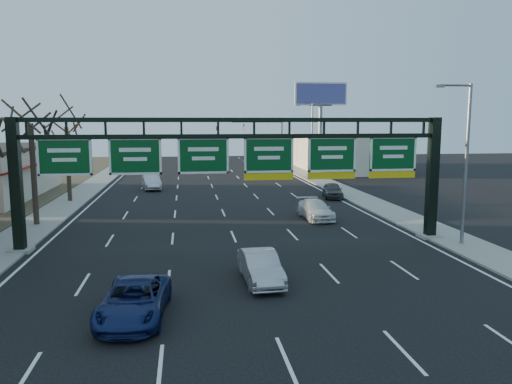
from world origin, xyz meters
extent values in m
plane|color=black|center=(0.00, 0.00, 0.00)|extent=(160.00, 160.00, 0.00)
cube|color=gray|center=(-12.80, 20.00, 0.06)|extent=(3.00, 120.00, 0.12)
cube|color=gray|center=(12.80, 20.00, 0.06)|extent=(3.00, 120.00, 0.12)
cube|color=white|center=(0.00, 20.00, 0.01)|extent=(21.60, 120.00, 0.01)
cube|color=black|center=(-11.70, 8.00, 3.60)|extent=(0.55, 0.55, 7.20)
cube|color=gray|center=(-11.70, 8.00, 0.10)|extent=(1.20, 1.20, 0.20)
cube|color=black|center=(11.70, 8.00, 3.60)|extent=(0.55, 0.55, 7.20)
cube|color=gray|center=(11.70, 8.00, 0.10)|extent=(1.20, 1.20, 0.20)
cube|color=black|center=(0.00, 8.00, 7.05)|extent=(23.40, 0.25, 0.25)
cube|color=black|center=(0.00, 8.00, 6.15)|extent=(23.40, 0.25, 0.25)
cube|color=#044119|center=(-9.17, 8.00, 5.10)|extent=(2.80, 0.10, 2.00)
cube|color=#044119|center=(-5.50, 8.00, 5.10)|extent=(2.80, 0.10, 2.00)
cube|color=#044119|center=(-1.83, 8.00, 5.10)|extent=(2.80, 0.10, 2.00)
cube|color=#044119|center=(1.83, 8.00, 5.10)|extent=(2.80, 0.10, 2.00)
cube|color=yellow|center=(1.83, 8.00, 3.88)|extent=(2.80, 0.10, 0.40)
cube|color=#044119|center=(5.50, 8.00, 5.10)|extent=(2.80, 0.10, 2.00)
cube|color=yellow|center=(5.50, 8.00, 3.88)|extent=(2.80, 0.10, 0.40)
cube|color=#044119|center=(9.17, 8.00, 5.10)|extent=(2.80, 0.10, 2.00)
cube|color=yellow|center=(9.17, 8.00, 3.88)|extent=(2.80, 0.10, 0.40)
cube|color=maroon|center=(-16.40, 29.00, 3.00)|extent=(1.20, 18.00, 0.40)
cube|color=beige|center=(20.00, 50.00, 2.50)|extent=(12.00, 20.00, 5.00)
cylinder|color=#30231B|center=(-12.80, 15.00, 3.54)|extent=(0.36, 0.36, 6.84)
cylinder|color=#30231B|center=(-12.80, 25.00, 3.35)|extent=(0.36, 0.36, 6.46)
cylinder|color=slate|center=(12.60, 6.00, 4.62)|extent=(0.20, 0.20, 9.00)
cylinder|color=slate|center=(11.70, 6.00, 9.02)|extent=(1.80, 0.12, 0.12)
cube|color=slate|center=(10.80, 6.00, 8.97)|extent=(0.50, 0.22, 0.15)
cylinder|color=slate|center=(12.60, 40.00, 4.62)|extent=(0.20, 0.20, 9.00)
cylinder|color=slate|center=(11.70, 40.00, 9.02)|extent=(1.80, 0.12, 0.12)
cube|color=slate|center=(10.80, 40.00, 8.97)|extent=(0.50, 0.22, 0.15)
cylinder|color=slate|center=(15.00, 45.00, 4.50)|extent=(0.50, 0.50, 9.00)
cube|color=slate|center=(15.00, 45.00, 9.00)|extent=(3.00, 0.30, 0.20)
cube|color=white|center=(15.00, 45.00, 10.50)|extent=(7.00, 0.30, 3.00)
cube|color=#494992|center=(15.00, 44.80, 10.50)|extent=(6.60, 0.05, 2.60)
cylinder|color=black|center=(11.80, 55.00, 3.50)|extent=(0.18, 0.18, 7.00)
cylinder|color=black|center=(8.00, 55.00, 6.80)|extent=(7.60, 0.14, 0.14)
imported|color=black|center=(6.00, 55.00, 6.00)|extent=(0.20, 0.20, 1.00)
imported|color=black|center=(2.00, 55.00, 6.00)|extent=(0.54, 0.54, 1.62)
imported|color=#121F52|center=(-4.74, -2.15, 0.67)|extent=(2.61, 4.97, 1.34)
imported|color=#A1A1A6|center=(0.32, 1.17, 0.68)|extent=(1.66, 4.21, 1.36)
imported|color=white|center=(6.40, 14.75, 0.67)|extent=(2.05, 4.66, 1.33)
imported|color=#3F4144|center=(10.50, 24.09, 0.69)|extent=(2.28, 4.24, 1.37)
imported|color=silver|center=(-6.31, 32.26, 0.76)|extent=(2.39, 4.84, 1.53)
camera|label=1|loc=(-2.85, -19.63, 7.01)|focal=35.00mm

